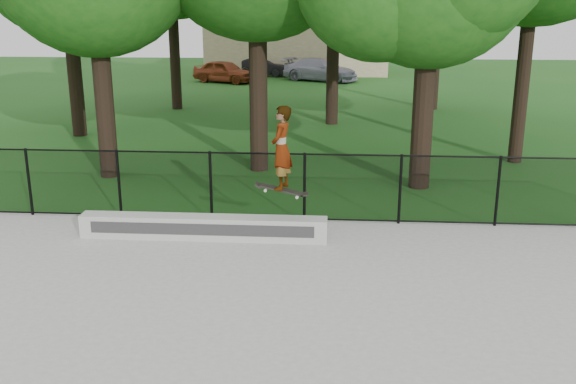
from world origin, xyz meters
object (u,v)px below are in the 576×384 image
(grind_ledge, at_px, (203,227))
(car_c, at_px, (320,70))
(skater_airborne, at_px, (281,150))
(car_a, at_px, (225,71))
(car_b, at_px, (263,67))

(grind_ledge, relative_size, car_c, 1.13)
(grind_ledge, relative_size, skater_airborne, 2.78)
(car_c, xyz_separation_m, skater_airborne, (-0.08, -28.17, 1.23))
(grind_ledge, height_order, car_c, car_c)
(grind_ledge, xyz_separation_m, car_a, (-4.08, 26.80, 0.37))
(grind_ledge, xyz_separation_m, skater_airborne, (1.56, -0.12, 1.62))
(grind_ledge, height_order, car_b, car_b)
(car_b, bearing_deg, skater_airborne, -160.67)
(car_b, distance_m, skater_airborne, 30.99)
(grind_ledge, height_order, skater_airborne, skater_airborne)
(car_a, xyz_separation_m, car_b, (1.93, 3.83, -0.07))
(car_b, xyz_separation_m, car_c, (3.80, -2.57, 0.08))
(skater_airborne, bearing_deg, car_a, 101.84)
(car_b, xyz_separation_m, skater_airborne, (3.71, -30.74, 1.31))
(grind_ledge, distance_m, car_b, 30.70)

